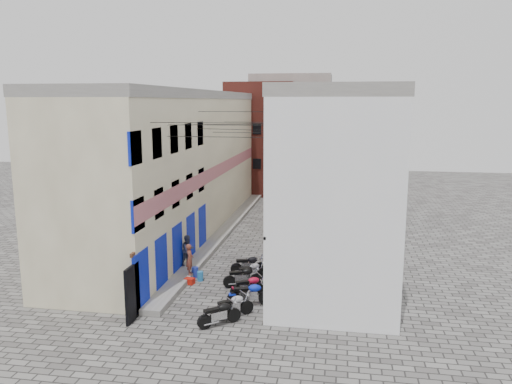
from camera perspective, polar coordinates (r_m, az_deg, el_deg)
The scene contains 21 objects.
ground at distance 20.02m, azimuth -6.49°, elevation -14.38°, with size 90.00×90.00×0.00m, color #504D4B.
plinth at distance 32.35m, azimuth -3.56°, elevation -4.41°, with size 0.90×26.00×0.25m, color gray.
building_left at distance 32.28m, azimuth -8.74°, elevation 3.36°, with size 5.10×27.00×9.00m.
building_right at distance 30.67m, azimuth 9.29°, elevation 3.00°, with size 5.94×26.00×9.00m.
building_far_brick_left at distance 46.12m, azimuth 0.75°, elevation 6.17°, with size 6.00×6.00×10.00m, color maroon.
building_far_brick_right at distance 47.68m, azimuth 7.09°, elevation 5.03°, with size 5.00×6.00×8.00m, color maroon.
building_far_concrete at distance 51.77m, azimuth 4.01°, elevation 7.16°, with size 8.00×5.00×11.00m, color gray.
far_shopfront at distance 43.54m, azimuth 2.75°, elevation 0.88°, with size 2.00×0.30×2.40m, color black.
overhead_wires at distance 25.64m, azimuth -2.01°, elevation 7.59°, with size 5.80×13.02×1.32m.
motorcycle_a at distance 19.34m, azimuth -4.22°, elevation -13.58°, with size 0.56×1.79×1.03m, color black, non-canonical shape.
motorcycle_b at distance 19.98m, azimuth -2.67°, elevation -12.75°, with size 0.57×1.79×1.04m, color #A5A5AA, non-canonical shape.
motorcycle_c at distance 21.01m, azimuth -0.71°, elevation -11.45°, with size 0.61×1.92×1.11m, color #0D27CC, non-canonical shape.
motorcycle_d at distance 21.95m, azimuth -0.73°, elevation -10.58°, with size 0.56×1.77×1.03m, color #B60D2C, non-canonical shape.
motorcycle_e at distance 23.00m, azimuth -1.50°, elevation -9.54°, with size 0.58×1.84×1.06m, color black, non-canonical shape.
motorcycle_f at distance 23.67m, azimuth -0.57°, elevation -8.99°, with size 0.56×1.78×1.03m, color #9E9EA2, non-canonical shape.
motorcycle_g at distance 24.65m, azimuth -0.82°, elevation -8.18°, with size 0.57×1.81×1.05m, color black, non-canonical shape.
person_a at distance 23.98m, azimuth -7.58°, elevation -7.63°, with size 0.54×0.35×1.48m, color brown.
person_b at distance 25.34m, azimuth -7.77°, elevation -6.59°, with size 0.74×0.58×1.53m, color #3A4057.
water_jug_near at distance 23.98m, azimuth -6.39°, elevation -9.53°, with size 0.29×0.29×0.45m, color #267AC1.
water_jug_far at distance 24.45m, azimuth -6.98°, elevation -9.09°, with size 0.32×0.32×0.50m, color #263BBF.
red_crate at distance 23.68m, azimuth -7.61°, elevation -10.05°, with size 0.44×0.33×0.28m, color red.
Camera 1 is at (5.23, -17.43, 8.35)m, focal length 35.00 mm.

